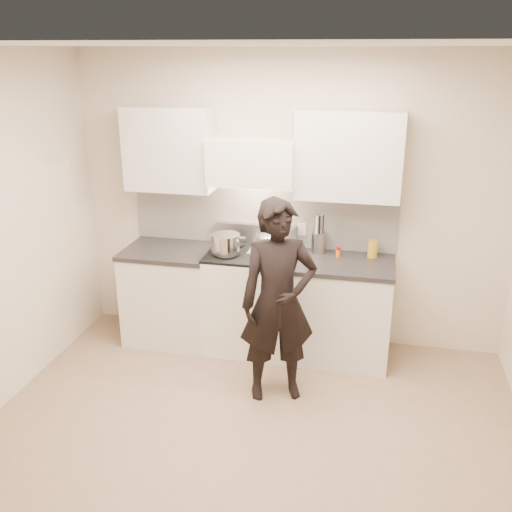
# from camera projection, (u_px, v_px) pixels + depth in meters

# --- Properties ---
(ground_plane) EXTENTS (4.00, 4.00, 0.00)m
(ground_plane) POSITION_uv_depth(u_px,v_px,m) (247.00, 443.00, 4.11)
(ground_plane) COLOR #856D58
(room_shell) EXTENTS (4.04, 3.54, 2.70)m
(room_shell) POSITION_uv_depth(u_px,v_px,m) (249.00, 216.00, 3.92)
(room_shell) COLOR #C5B297
(room_shell) RESTS_ON ground
(stove) EXTENTS (0.76, 0.65, 0.96)m
(stove) POSITION_uv_depth(u_px,v_px,m) (250.00, 300.00, 5.32)
(stove) COLOR silver
(stove) RESTS_ON ground
(counter_right) EXTENTS (0.92, 0.67, 0.92)m
(counter_right) POSITION_uv_depth(u_px,v_px,m) (339.00, 309.00, 5.16)
(counter_right) COLOR beige
(counter_right) RESTS_ON ground
(counter_left) EXTENTS (0.82, 0.67, 0.92)m
(counter_left) POSITION_uv_depth(u_px,v_px,m) (171.00, 294.00, 5.48)
(counter_left) COLOR beige
(counter_left) RESTS_ON ground
(wok) EXTENTS (0.32, 0.40, 0.26)m
(wok) POSITION_uv_depth(u_px,v_px,m) (273.00, 239.00, 5.19)
(wok) COLOR silver
(wok) RESTS_ON stove
(stock_pot) EXTENTS (0.36, 0.26, 0.17)m
(stock_pot) POSITION_uv_depth(u_px,v_px,m) (226.00, 243.00, 5.08)
(stock_pot) COLOR silver
(stock_pot) RESTS_ON stove
(utensil_crock) EXTENTS (0.13, 0.13, 0.35)m
(utensil_crock) POSITION_uv_depth(u_px,v_px,m) (319.00, 241.00, 5.20)
(utensil_crock) COLOR #9898A2
(utensil_crock) RESTS_ON counter_right
(spice_jar) EXTENTS (0.04, 0.04, 0.09)m
(spice_jar) POSITION_uv_depth(u_px,v_px,m) (338.00, 252.00, 5.10)
(spice_jar) COLOR orange
(spice_jar) RESTS_ON counter_right
(oil_glass) EXTENTS (0.09, 0.09, 0.16)m
(oil_glass) POSITION_uv_depth(u_px,v_px,m) (373.00, 249.00, 5.09)
(oil_glass) COLOR #A4811C
(oil_glass) RESTS_ON counter_right
(person) EXTENTS (0.70, 0.58, 1.65)m
(person) POSITION_uv_depth(u_px,v_px,m) (278.00, 302.00, 4.43)
(person) COLOR black
(person) RESTS_ON ground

